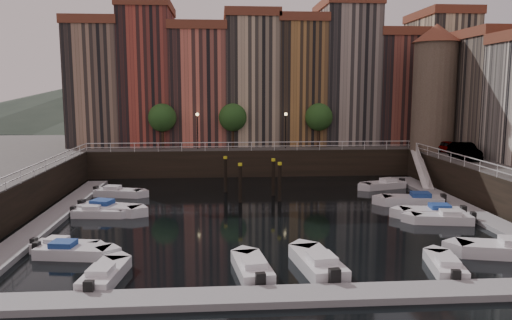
{
  "coord_description": "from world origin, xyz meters",
  "views": [
    {
      "loc": [
        -3.6,
        -39.08,
        9.8
      ],
      "look_at": [
        -0.38,
        4.0,
        3.65
      ],
      "focal_mm": 35.0,
      "sensor_mm": 36.0,
      "label": 1
    }
  ],
  "objects": [
    {
      "name": "ground",
      "position": [
        0.0,
        0.0,
        0.0
      ],
      "size": [
        200.0,
        200.0,
        0.0
      ],
      "primitive_type": "plane",
      "color": "black",
      "rests_on": "ground"
    },
    {
      "name": "quay_far",
      "position": [
        0.0,
        26.0,
        1.5
      ],
      "size": [
        80.0,
        20.0,
        3.0
      ],
      "primitive_type": "cube",
      "color": "black",
      "rests_on": "ground"
    },
    {
      "name": "dock_left",
      "position": [
        -16.2,
        -1.0,
        0.17
      ],
      "size": [
        2.0,
        28.0,
        0.35
      ],
      "primitive_type": "cube",
      "color": "gray",
      "rests_on": "ground"
    },
    {
      "name": "dock_right",
      "position": [
        16.2,
        -1.0,
        0.17
      ],
      "size": [
        2.0,
        28.0,
        0.35
      ],
      "primitive_type": "cube",
      "color": "gray",
      "rests_on": "ground"
    },
    {
      "name": "dock_near",
      "position": [
        0.0,
        -17.0,
        0.17
      ],
      "size": [
        30.0,
        2.0,
        0.35
      ],
      "primitive_type": "cube",
      "color": "gray",
      "rests_on": "ground"
    },
    {
      "name": "mountains",
      "position": [
        1.72,
        110.0,
        7.92
      ],
      "size": [
        145.0,
        100.0,
        18.0
      ],
      "color": "#2D382D",
      "rests_on": "ground"
    },
    {
      "name": "far_terrace",
      "position": [
        3.31,
        23.5,
        10.95
      ],
      "size": [
        48.7,
        10.3,
        17.5
      ],
      "color": "#93735D",
      "rests_on": "quay_far"
    },
    {
      "name": "corner_tower",
      "position": [
        20.0,
        14.5,
        10.19
      ],
      "size": [
        5.2,
        5.2,
        13.8
      ],
      "color": "#6B5B4C",
      "rests_on": "quay_right"
    },
    {
      "name": "promenade_trees",
      "position": [
        -1.33,
        18.2,
        6.58
      ],
      "size": [
        21.2,
        3.2,
        5.2
      ],
      "color": "black",
      "rests_on": "quay_far"
    },
    {
      "name": "street_lamps",
      "position": [
        -1.0,
        17.2,
        5.9
      ],
      "size": [
        10.36,
        0.36,
        4.18
      ],
      "color": "black",
      "rests_on": "quay_far"
    },
    {
      "name": "railings",
      "position": [
        0.0,
        4.88,
        3.79
      ],
      "size": [
        36.08,
        34.04,
        0.52
      ],
      "color": "white",
      "rests_on": "ground"
    },
    {
      "name": "gangway",
      "position": [
        17.1,
        10.0,
        1.92
      ],
      "size": [
        2.78,
        8.32,
        3.73
      ],
      "color": "white",
      "rests_on": "ground"
    },
    {
      "name": "mooring_pilings",
      "position": [
        -0.44,
        5.34,
        1.65
      ],
      "size": [
        5.06,
        4.85,
        3.78
      ],
      "color": "black",
      "rests_on": "ground"
    },
    {
      "name": "boat_left_0",
      "position": [
        -12.35,
        -10.09,
        0.35
      ],
      "size": [
        4.61,
        2.26,
        1.04
      ],
      "rotation": [
        0.0,
        0.0,
        -0.15
      ],
      "color": "silver",
      "rests_on": "ground"
    },
    {
      "name": "boat_left_1",
      "position": [
        -13.09,
        -9.04,
        0.32
      ],
      "size": [
        4.19,
        2.17,
        0.94
      ],
      "rotation": [
        0.0,
        0.0,
        -0.18
      ],
      "color": "silver",
      "rests_on": "ground"
    },
    {
      "name": "boat_left_2",
      "position": [
        -13.04,
        -0.61,
        0.32
      ],
      "size": [
        4.25,
        1.94,
        0.96
      ],
      "rotation": [
        0.0,
        0.0,
        -0.11
      ],
      "color": "silver",
      "rests_on": "ground"
    },
    {
      "name": "boat_left_3",
      "position": [
        -12.41,
        0.24,
        0.4
      ],
      "size": [
        5.29,
        3.45,
        1.19
      ],
      "rotation": [
        0.0,
        0.0,
        -0.35
      ],
      "color": "silver",
      "rests_on": "ground"
    },
    {
      "name": "boat_left_4",
      "position": [
        -13.02,
        6.87,
        0.35
      ],
      "size": [
        4.64,
        2.56,
        1.04
      ],
      "rotation": [
        0.0,
        0.0,
        -0.23
      ],
      "color": "silver",
      "rests_on": "ground"
    },
    {
      "name": "boat_right_0",
      "position": [
        13.19,
        -11.84,
        0.41
      ],
      "size": [
        5.42,
        3.06,
        1.21
      ],
      "rotation": [
        0.0,
        0.0,
        2.9
      ],
      "color": "silver",
      "rests_on": "ground"
    },
    {
      "name": "boat_right_1",
      "position": [
        12.88,
        -4.37,
        0.35
      ],
      "size": [
        4.64,
        2.37,
        1.04
      ],
      "rotation": [
        0.0,
        0.0,
        2.96
      ],
      "color": "silver",
      "rests_on": "ground"
    },
    {
      "name": "boat_right_2",
      "position": [
        12.79,
        -2.76,
        0.38
      ],
      "size": [
        5.02,
        2.35,
        1.13
      ],
      "rotation": [
        0.0,
        0.0,
        3.02
      ],
      "color": "silver",
      "rests_on": "ground"
    },
    {
      "name": "boat_right_3",
      "position": [
        12.94,
        1.39,
        0.4
      ],
      "size": [
        5.33,
        2.69,
        1.2
      ],
      "rotation": [
        0.0,
        0.0,
        2.97
      ],
      "color": "silver",
      "rests_on": "ground"
    },
    {
      "name": "boat_right_4",
      "position": [
        12.8,
        8.67,
        0.36
      ],
      "size": [
        4.71,
        2.9,
        1.06
      ],
      "rotation": [
        0.0,
        0.0,
        3.45
      ],
      "color": "silver",
      "rests_on": "ground"
    },
    {
      "name": "boat_near_0",
      "position": [
        -9.56,
        -14.06,
        0.34
      ],
      "size": [
        2.09,
        4.5,
        1.01
      ],
      "rotation": [
        0.0,
        0.0,
        1.45
      ],
      "color": "silver",
      "rests_on": "ground"
    },
    {
      "name": "boat_near_1",
      "position": [
        -1.9,
        -13.65,
        0.35
      ],
      "size": [
        2.18,
        4.64,
        1.04
      ],
      "rotation": [
        0.0,
        0.0,
        1.7
      ],
      "color": "silver",
      "rests_on": "ground"
    },
    {
      "name": "boat_near_2",
      "position": [
        1.71,
        -13.4,
        0.4
      ],
      "size": [
        2.55,
        5.33,
        1.2
      ],
      "rotation": [
        0.0,
        0.0,
        1.71
      ],
      "color": "silver",
      "rests_on": "ground"
    },
    {
      "name": "boat_near_3",
      "position": [
        8.58,
        -14.0,
        0.32
      ],
      "size": [
        2.22,
        4.3,
        0.96
      ],
      "rotation": [
        0.0,
        0.0,
        1.39
      ],
      "color": "silver",
      "rests_on": "ground"
    },
    {
      "name": "car_a",
      "position": [
        20.73,
        11.34,
        3.65
      ],
      "size": [
        2.27,
        4.07,
        1.31
      ],
      "primitive_type": "imported",
      "rotation": [
        0.0,
        0.0,
        0.2
      ],
      "color": "gray",
      "rests_on": "quay_right"
    },
    {
      "name": "car_b",
      "position": [
        20.06,
        7.07,
        3.79
      ],
      "size": [
        2.09,
        4.91,
        1.57
      ],
      "primitive_type": "imported",
      "rotation": [
        0.0,
        0.0,
        -0.09
      ],
      "color": "gray",
      "rests_on": "quay_right"
    }
  ]
}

